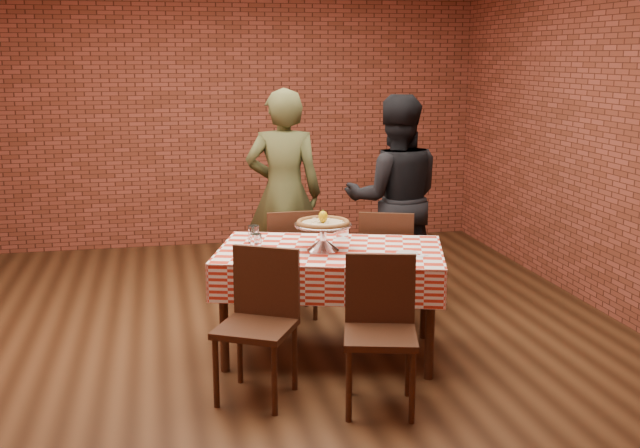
# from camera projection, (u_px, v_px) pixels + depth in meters

# --- Properties ---
(ground) EXTENTS (6.00, 6.00, 0.00)m
(ground) POSITION_uv_depth(u_px,v_px,m) (268.00, 337.00, 5.72)
(ground) COLOR black
(ground) RESTS_ON ground
(back_wall) EXTENTS (5.50, 0.00, 5.50)m
(back_wall) POSITION_uv_depth(u_px,v_px,m) (227.00, 112.00, 8.27)
(back_wall) COLOR brown
(back_wall) RESTS_ON ground
(table) EXTENTS (1.70, 1.30, 0.75)m
(table) POSITION_uv_depth(u_px,v_px,m) (330.00, 302.00, 5.33)
(table) COLOR #341C0F
(table) RESTS_ON ground
(tablecloth) EXTENTS (1.74, 1.34, 0.26)m
(tablecloth) POSITION_uv_depth(u_px,v_px,m) (330.00, 267.00, 5.27)
(tablecloth) COLOR red
(tablecloth) RESTS_ON table
(pizza_stand) EXTENTS (0.55, 0.55, 0.18)m
(pizza_stand) POSITION_uv_depth(u_px,v_px,m) (323.00, 237.00, 5.20)
(pizza_stand) COLOR silver
(pizza_stand) RESTS_ON tablecloth
(pizza) EXTENTS (0.50, 0.50, 0.03)m
(pizza) POSITION_uv_depth(u_px,v_px,m) (323.00, 223.00, 5.18)
(pizza) COLOR #C3B08A
(pizza) RESTS_ON pizza_stand
(lemon) EXTENTS (0.09, 0.09, 0.08)m
(lemon) POSITION_uv_depth(u_px,v_px,m) (323.00, 217.00, 5.17)
(lemon) COLOR yellow
(lemon) RESTS_ON pizza
(water_glass_left) EXTENTS (0.10, 0.10, 0.12)m
(water_glass_left) POSITION_uv_depth(u_px,v_px,m) (256.00, 243.00, 5.16)
(water_glass_left) COLOR white
(water_glass_left) RESTS_ON tablecloth
(water_glass_right) EXTENTS (0.10, 0.10, 0.12)m
(water_glass_right) POSITION_uv_depth(u_px,v_px,m) (254.00, 234.00, 5.41)
(water_glass_right) COLOR white
(water_glass_right) RESTS_ON tablecloth
(side_plate) EXTENTS (0.18, 0.18, 0.01)m
(side_plate) POSITION_uv_depth(u_px,v_px,m) (407.00, 253.00, 5.10)
(side_plate) COLOR white
(side_plate) RESTS_ON tablecloth
(sweetener_packet_a) EXTENTS (0.06, 0.05, 0.00)m
(sweetener_packet_a) POSITION_uv_depth(u_px,v_px,m) (421.00, 256.00, 5.05)
(sweetener_packet_a) COLOR white
(sweetener_packet_a) RESTS_ON tablecloth
(sweetener_packet_b) EXTENTS (0.06, 0.06, 0.00)m
(sweetener_packet_b) POSITION_uv_depth(u_px,v_px,m) (424.00, 255.00, 5.08)
(sweetener_packet_b) COLOR white
(sweetener_packet_b) RESTS_ON tablecloth
(condiment_caddy) EXTENTS (0.10, 0.08, 0.13)m
(condiment_caddy) POSITION_uv_depth(u_px,v_px,m) (341.00, 229.00, 5.54)
(condiment_caddy) COLOR silver
(condiment_caddy) RESTS_ON tablecloth
(chair_near_left) EXTENTS (0.58, 0.58, 0.91)m
(chair_near_left) POSITION_uv_depth(u_px,v_px,m) (256.00, 328.00, 4.61)
(chair_near_left) COLOR #341C0F
(chair_near_left) RESTS_ON ground
(chair_near_right) EXTENTS (0.51, 0.51, 0.90)m
(chair_near_right) POSITION_uv_depth(u_px,v_px,m) (380.00, 337.00, 4.48)
(chair_near_right) COLOR #341C0F
(chair_near_right) RESTS_ON ground
(chair_far_left) EXTENTS (0.41, 0.41, 0.88)m
(chair_far_left) POSITION_uv_depth(u_px,v_px,m) (289.00, 262.00, 6.12)
(chair_far_left) COLOR #341C0F
(chair_far_left) RESTS_ON ground
(chair_far_right) EXTENTS (0.53, 0.53, 0.89)m
(chair_far_right) POSITION_uv_depth(u_px,v_px,m) (387.00, 264.00, 6.04)
(chair_far_right) COLOR #341C0F
(chair_far_right) RESTS_ON ground
(diner_olive) EXTENTS (0.73, 0.56, 1.78)m
(diner_olive) POSITION_uv_depth(u_px,v_px,m) (284.00, 193.00, 6.59)
(diner_olive) COLOR #444726
(diner_olive) RESTS_ON ground
(diner_black) EXTENTS (0.95, 0.80, 1.74)m
(diner_black) POSITION_uv_depth(u_px,v_px,m) (395.00, 199.00, 6.43)
(diner_black) COLOR black
(diner_black) RESTS_ON ground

